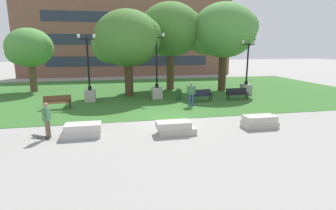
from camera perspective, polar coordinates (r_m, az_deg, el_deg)
ground_plane at (r=15.42m, az=0.30°, el=-3.19°), size 140.00×140.00×0.00m
grass_lawn at (r=25.07m, az=-4.38°, el=2.92°), size 40.00×20.00×0.02m
concrete_block_center at (r=13.12m, az=-18.17°, el=-5.28°), size 1.82×0.90×0.64m
concrete_block_left at (r=12.86m, az=1.60°, el=-5.00°), size 1.91×0.90×0.64m
concrete_block_right at (r=14.72m, az=19.30°, el=-3.45°), size 1.80×0.90×0.64m
person_skateboarder at (r=13.30m, az=-24.89°, el=-2.60°), size 0.29×0.59×1.71m
skateboard at (r=13.66m, az=-25.86°, el=-6.21°), size 0.99×0.67×0.14m
park_bench_near_left at (r=20.63m, az=7.15°, el=2.26°), size 1.85×0.72×0.90m
park_bench_near_right at (r=19.47m, az=-22.95°, el=0.75°), size 1.86×0.79×0.90m
park_bench_far_left at (r=21.84m, az=14.78°, el=2.52°), size 1.81×0.58×0.90m
lamp_post_right at (r=21.52m, az=-2.45°, el=4.29°), size 1.32×0.80×5.38m
lamp_post_center at (r=24.42m, az=16.65°, el=4.55°), size 1.32×0.80×4.87m
lamp_post_left at (r=21.09m, az=-16.67°, el=3.54°), size 1.32×0.80×5.23m
tree_near_right at (r=26.13m, az=11.93°, el=15.44°), size 6.29×5.99×8.24m
tree_far_right at (r=26.17m, az=0.33°, el=15.92°), size 6.28×5.98×8.34m
tree_far_left at (r=27.83m, az=-27.99°, el=10.84°), size 4.36×4.15×5.87m
tree_near_left at (r=22.62m, az=-8.96°, el=13.96°), size 5.75×5.48×7.19m
trash_bin at (r=20.95m, az=2.33°, el=2.41°), size 0.49×0.49×0.96m
person_bystander_near_lawn at (r=18.67m, az=5.08°, el=2.62°), size 0.60×0.39×1.71m
building_facade_distant at (r=39.12m, az=-8.47°, el=14.39°), size 30.62×1.03×11.09m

